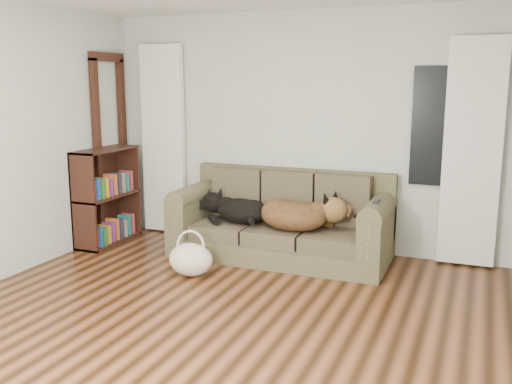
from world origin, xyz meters
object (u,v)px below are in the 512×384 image
at_px(dog_black_lab, 238,210).
at_px(bookshelf, 107,200).
at_px(dog_shepherd, 298,216).
at_px(sofa, 280,216).
at_px(tote_bag, 191,260).

xyz_separation_m(dog_black_lab, bookshelf, (-1.58, -0.17, 0.02)).
bearing_deg(dog_black_lab, dog_shepherd, 18.38).
distance_m(sofa, dog_shepherd, 0.25).
distance_m(sofa, tote_bag, 1.10).
bearing_deg(sofa, bookshelf, -174.61).
height_order(sofa, dog_black_lab, sofa).
bearing_deg(dog_shepherd, sofa, -14.11).
xyz_separation_m(sofa, dog_black_lab, (-0.47, -0.03, 0.03)).
bearing_deg(sofa, tote_bag, -124.68).
relative_size(dog_black_lab, bookshelf, 0.57).
bearing_deg(sofa, dog_black_lab, -176.50).
xyz_separation_m(dog_shepherd, bookshelf, (-2.28, -0.10, 0.01)).
relative_size(dog_black_lab, dog_shepherd, 0.84).
bearing_deg(bookshelf, dog_black_lab, 1.91).
height_order(dog_black_lab, dog_shepherd, dog_shepherd).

